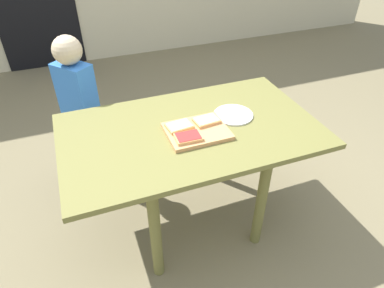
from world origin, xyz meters
name	(u,v)px	position (x,y,z in m)	size (l,w,h in m)	color
ground_plane	(191,217)	(0.00, 0.00, 0.00)	(16.00, 16.00, 0.00)	#746A4D
dining_table	(191,142)	(0.00, 0.00, 0.64)	(1.42, 0.85, 0.73)	olive
cutting_board	(197,131)	(0.02, -0.05, 0.74)	(0.33, 0.27, 0.02)	tan
pizza_slice_far_left	(179,126)	(-0.06, 0.00, 0.76)	(0.15, 0.11, 0.02)	#E0A15E
pizza_slice_far_right	(206,120)	(0.09, 0.00, 0.76)	(0.15, 0.11, 0.02)	#E0A15E
pizza_slice_near_left	(188,137)	(-0.05, -0.11, 0.76)	(0.14, 0.10, 0.02)	#E0A15E
plate_white_right	(233,115)	(0.28, 0.04, 0.74)	(0.23, 0.23, 0.01)	silver
child_left	(79,103)	(-0.55, 0.67, 0.65)	(0.26, 0.27, 1.10)	navy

